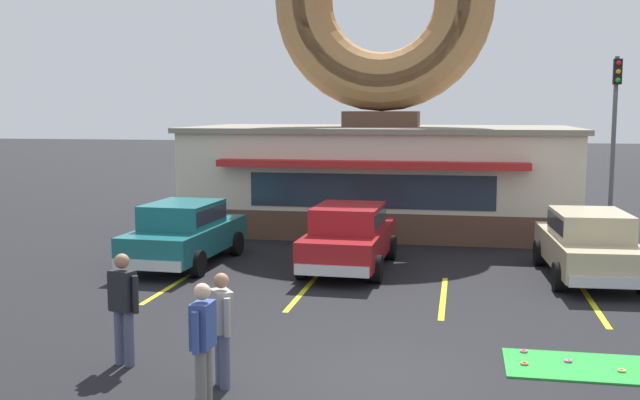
{
  "coord_description": "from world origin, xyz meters",
  "views": [
    {
      "loc": [
        1.1,
        -10.59,
        3.94
      ],
      "look_at": [
        -1.86,
        5.0,
        2.0
      ],
      "focal_mm": 42.0,
      "sensor_mm": 36.0,
      "label": 1
    }
  ],
  "objects_px": {
    "pedestrian_blue_sweater_man": "(123,303)",
    "pedestrian_hooded_kid": "(222,324)",
    "trash_bin": "(167,222)",
    "pedestrian_leather_jacket_man": "(203,340)",
    "car_champagne": "(588,242)",
    "traffic_light_pole": "(615,115)",
    "car_red": "(349,234)",
    "golf_ball": "(567,361)",
    "car_teal": "(185,230)"
  },
  "relations": [
    {
      "from": "pedestrian_hooded_kid",
      "to": "pedestrian_leather_jacket_man",
      "type": "bearing_deg",
      "value": -89.45
    },
    {
      "from": "golf_ball",
      "to": "pedestrian_blue_sweater_man",
      "type": "bearing_deg",
      "value": -168.99
    },
    {
      "from": "car_red",
      "to": "pedestrian_blue_sweater_man",
      "type": "distance_m",
      "value": 7.92
    },
    {
      "from": "pedestrian_hooded_kid",
      "to": "trash_bin",
      "type": "bearing_deg",
      "value": 115.67
    },
    {
      "from": "pedestrian_hooded_kid",
      "to": "traffic_light_pole",
      "type": "distance_m",
      "value": 20.74
    },
    {
      "from": "car_teal",
      "to": "pedestrian_blue_sweater_man",
      "type": "relative_size",
      "value": 2.64
    },
    {
      "from": "car_red",
      "to": "traffic_light_pole",
      "type": "relative_size",
      "value": 0.79
    },
    {
      "from": "pedestrian_leather_jacket_man",
      "to": "car_red",
      "type": "bearing_deg",
      "value": 86.23
    },
    {
      "from": "pedestrian_hooded_kid",
      "to": "pedestrian_leather_jacket_man",
      "type": "xyz_separation_m",
      "value": [
        0.01,
        -0.8,
        0.03
      ]
    },
    {
      "from": "pedestrian_blue_sweater_man",
      "to": "pedestrian_hooded_kid",
      "type": "relative_size",
      "value": 1.06
    },
    {
      "from": "pedestrian_leather_jacket_man",
      "to": "traffic_light_pole",
      "type": "xyz_separation_m",
      "value": [
        8.64,
        19.44,
        2.77
      ]
    },
    {
      "from": "pedestrian_hooded_kid",
      "to": "pedestrian_leather_jacket_man",
      "type": "distance_m",
      "value": 0.8
    },
    {
      "from": "trash_bin",
      "to": "traffic_light_pole",
      "type": "xyz_separation_m",
      "value": [
        14.15,
        7.2,
        3.21
      ]
    },
    {
      "from": "car_red",
      "to": "pedestrian_hooded_kid",
      "type": "relative_size",
      "value": 2.79
    },
    {
      "from": "car_teal",
      "to": "pedestrian_leather_jacket_man",
      "type": "xyz_separation_m",
      "value": [
        3.6,
        -8.73,
        0.07
      ]
    },
    {
      "from": "car_red",
      "to": "traffic_light_pole",
      "type": "xyz_separation_m",
      "value": [
        8.05,
        10.5,
        2.84
      ]
    },
    {
      "from": "pedestrian_blue_sweater_man",
      "to": "golf_ball",
      "type": "bearing_deg",
      "value": 11.01
    },
    {
      "from": "car_champagne",
      "to": "pedestrian_leather_jacket_man",
      "type": "bearing_deg",
      "value": -124.84
    },
    {
      "from": "car_champagne",
      "to": "pedestrian_blue_sweater_man",
      "type": "distance_m",
      "value": 10.97
    },
    {
      "from": "car_red",
      "to": "traffic_light_pole",
      "type": "height_order",
      "value": "traffic_light_pole"
    },
    {
      "from": "car_red",
      "to": "trash_bin",
      "type": "bearing_deg",
      "value": 151.55
    },
    {
      "from": "car_champagne",
      "to": "traffic_light_pole",
      "type": "relative_size",
      "value": 0.8
    },
    {
      "from": "trash_bin",
      "to": "traffic_light_pole",
      "type": "distance_m",
      "value": 16.19
    },
    {
      "from": "car_red",
      "to": "trash_bin",
      "type": "relative_size",
      "value": 4.72
    },
    {
      "from": "trash_bin",
      "to": "golf_ball",
      "type": "bearing_deg",
      "value": -42.4
    },
    {
      "from": "pedestrian_hooded_kid",
      "to": "trash_bin",
      "type": "relative_size",
      "value": 1.69
    },
    {
      "from": "car_champagne",
      "to": "pedestrian_blue_sweater_man",
      "type": "height_order",
      "value": "pedestrian_blue_sweater_man"
    },
    {
      "from": "golf_ball",
      "to": "car_champagne",
      "type": "xyz_separation_m",
      "value": [
        1.25,
        6.21,
        0.82
      ]
    },
    {
      "from": "car_teal",
      "to": "pedestrian_hooded_kid",
      "type": "height_order",
      "value": "pedestrian_hooded_kid"
    },
    {
      "from": "car_red",
      "to": "pedestrian_leather_jacket_man",
      "type": "distance_m",
      "value": 8.96
    },
    {
      "from": "car_champagne",
      "to": "trash_bin",
      "type": "bearing_deg",
      "value": 164.1
    },
    {
      "from": "pedestrian_hooded_kid",
      "to": "pedestrian_leather_jacket_man",
      "type": "relative_size",
      "value": 0.98
    },
    {
      "from": "car_red",
      "to": "trash_bin",
      "type": "distance_m",
      "value": 6.94
    },
    {
      "from": "car_champagne",
      "to": "pedestrian_leather_jacket_man",
      "type": "height_order",
      "value": "pedestrian_leather_jacket_man"
    },
    {
      "from": "pedestrian_leather_jacket_man",
      "to": "trash_bin",
      "type": "relative_size",
      "value": 1.74
    },
    {
      "from": "pedestrian_leather_jacket_man",
      "to": "traffic_light_pole",
      "type": "height_order",
      "value": "traffic_light_pole"
    },
    {
      "from": "car_champagne",
      "to": "traffic_light_pole",
      "type": "distance_m",
      "value": 11.18
    },
    {
      "from": "pedestrian_hooded_kid",
      "to": "trash_bin",
      "type": "distance_m",
      "value": 12.7
    },
    {
      "from": "trash_bin",
      "to": "pedestrian_leather_jacket_man",
      "type": "bearing_deg",
      "value": -65.78
    },
    {
      "from": "golf_ball",
      "to": "traffic_light_pole",
      "type": "xyz_separation_m",
      "value": [
        3.69,
        16.75,
        3.66
      ]
    },
    {
      "from": "car_champagne",
      "to": "pedestrian_leather_jacket_man",
      "type": "distance_m",
      "value": 10.85
    },
    {
      "from": "car_champagne",
      "to": "pedestrian_hooded_kid",
      "type": "xyz_separation_m",
      "value": [
        -6.21,
        -8.11,
        0.04
      ]
    },
    {
      "from": "pedestrian_blue_sweater_man",
      "to": "trash_bin",
      "type": "xyz_separation_m",
      "value": [
        -3.73,
        10.86,
        -0.48
      ]
    },
    {
      "from": "car_champagne",
      "to": "car_teal",
      "type": "distance_m",
      "value": 9.8
    },
    {
      "from": "pedestrian_blue_sweater_man",
      "to": "trash_bin",
      "type": "distance_m",
      "value": 11.49
    },
    {
      "from": "pedestrian_hooded_kid",
      "to": "car_teal",
      "type": "bearing_deg",
      "value": 114.37
    },
    {
      "from": "car_teal",
      "to": "car_red",
      "type": "xyz_separation_m",
      "value": [
        4.19,
        0.21,
        0.0
      ]
    },
    {
      "from": "car_champagne",
      "to": "pedestrian_blue_sweater_man",
      "type": "xyz_separation_m",
      "value": [
        -7.98,
        -7.52,
        0.11
      ]
    },
    {
      "from": "golf_ball",
      "to": "pedestrian_hooded_kid",
      "type": "xyz_separation_m",
      "value": [
        -4.96,
        -1.89,
        0.86
      ]
    },
    {
      "from": "golf_ball",
      "to": "car_teal",
      "type": "bearing_deg",
      "value": 144.79
    }
  ]
}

